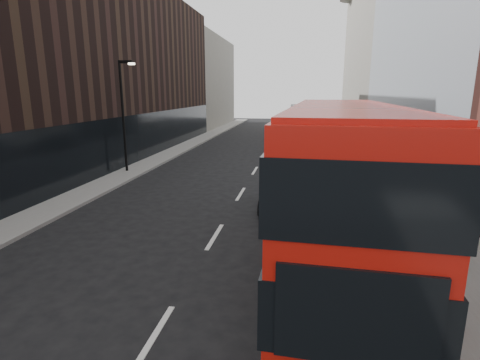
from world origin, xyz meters
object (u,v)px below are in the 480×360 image
at_px(car_a, 278,193).
at_px(car_b, 312,158).
at_px(grey_bus, 303,121).
at_px(street_lamp, 124,109).
at_px(red_bus, 339,180).
at_px(car_c, 285,147).

xyz_separation_m(car_a, car_b, (1.79, 9.20, 0.07)).
xyz_separation_m(grey_bus, car_b, (0.74, -18.21, -1.20)).
height_order(street_lamp, car_a, street_lamp).
relative_size(street_lamp, red_bus, 0.57).
xyz_separation_m(red_bus, car_b, (-0.34, 14.90, -1.97)).
height_order(red_bus, grey_bus, red_bus).
bearing_deg(street_lamp, car_c, 40.09).
relative_size(grey_bus, car_c, 2.25).
xyz_separation_m(grey_bus, car_c, (-1.41, -13.07, -1.22)).
relative_size(street_lamp, car_a, 1.71).
relative_size(car_a, car_b, 0.88).
bearing_deg(car_b, grey_bus, 97.58).
bearing_deg(grey_bus, street_lamp, -121.11).
distance_m(red_bus, car_b, 15.04).
height_order(street_lamp, grey_bus, street_lamp).
relative_size(street_lamp, car_c, 1.37).
distance_m(car_b, car_c, 5.58).
distance_m(red_bus, car_c, 20.30).
bearing_deg(grey_bus, car_b, -90.89).
height_order(red_bus, car_c, red_bus).
xyz_separation_m(street_lamp, car_c, (9.93, 8.36, -3.44)).
distance_m(street_lamp, red_bus, 17.12).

